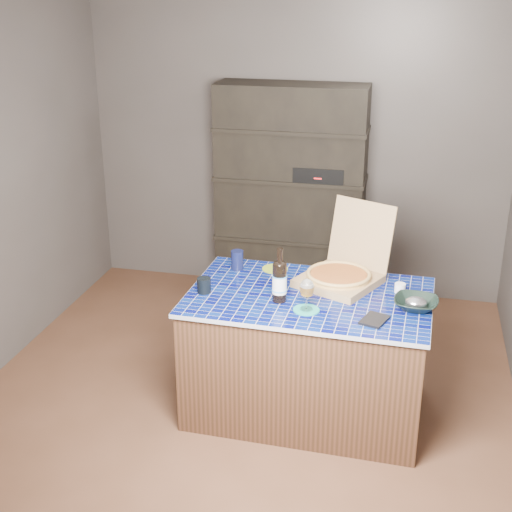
% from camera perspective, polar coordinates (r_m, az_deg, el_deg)
% --- Properties ---
extents(room, '(3.50, 3.50, 3.50)m').
position_cam_1_polar(room, '(4.36, -0.76, 3.69)').
color(room, brown).
rests_on(room, ground).
extents(shelving_unit, '(1.20, 0.41, 1.80)m').
position_cam_1_polar(shelving_unit, '(5.89, 2.82, 4.94)').
color(shelving_unit, black).
rests_on(shelving_unit, floor).
extents(kitchen_island, '(1.48, 0.96, 0.80)m').
position_cam_1_polar(kitchen_island, '(4.48, 4.15, -7.74)').
color(kitchen_island, '#4F2E1F').
rests_on(kitchen_island, floor).
extents(pizza_box, '(0.61, 0.66, 0.47)m').
position_cam_1_polar(pizza_box, '(4.46, 6.82, -1.38)').
color(pizza_box, '#9F8352').
rests_on(pizza_box, kitchen_island).
extents(mead_bottle, '(0.09, 0.09, 0.33)m').
position_cam_1_polar(mead_bottle, '(4.16, 1.89, -1.98)').
color(mead_bottle, black).
rests_on(mead_bottle, kitchen_island).
extents(teal_trivet, '(0.15, 0.15, 0.01)m').
position_cam_1_polar(teal_trivet, '(4.11, 4.05, -4.32)').
color(teal_trivet, teal).
rests_on(teal_trivet, kitchen_island).
extents(wine_glass, '(0.08, 0.08, 0.19)m').
position_cam_1_polar(wine_glass, '(4.05, 4.10, -2.64)').
color(wine_glass, white).
rests_on(wine_glass, teal_trivet).
extents(tumbler, '(0.08, 0.08, 0.09)m').
position_cam_1_polar(tumbler, '(4.32, -4.18, -2.35)').
color(tumbler, black).
rests_on(tumbler, kitchen_island).
extents(dvd_case, '(0.17, 0.20, 0.01)m').
position_cam_1_polar(dvd_case, '(4.03, 9.46, -5.06)').
color(dvd_case, black).
rests_on(dvd_case, kitchen_island).
extents(bowl, '(0.27, 0.27, 0.06)m').
position_cam_1_polar(bowl, '(4.21, 12.67, -3.74)').
color(bowl, black).
rests_on(bowl, kitchen_island).
extents(foil_contents, '(0.13, 0.11, 0.06)m').
position_cam_1_polar(foil_contents, '(4.20, 12.68, -3.63)').
color(foil_contents, '#B2B3BE').
rests_on(foil_contents, bowl).
extents(white_jar, '(0.07, 0.07, 0.06)m').
position_cam_1_polar(white_jar, '(4.40, 11.45, -2.52)').
color(white_jar, white).
rests_on(white_jar, kitchen_island).
extents(navy_cup, '(0.08, 0.08, 0.13)m').
position_cam_1_polar(navy_cup, '(4.64, -1.51, -0.32)').
color(navy_cup, black).
rests_on(navy_cup, kitchen_island).
extents(green_trivet, '(0.17, 0.17, 0.01)m').
position_cam_1_polar(green_trivet, '(4.66, 1.53, -1.03)').
color(green_trivet, '#8DA623').
rests_on(green_trivet, kitchen_island).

